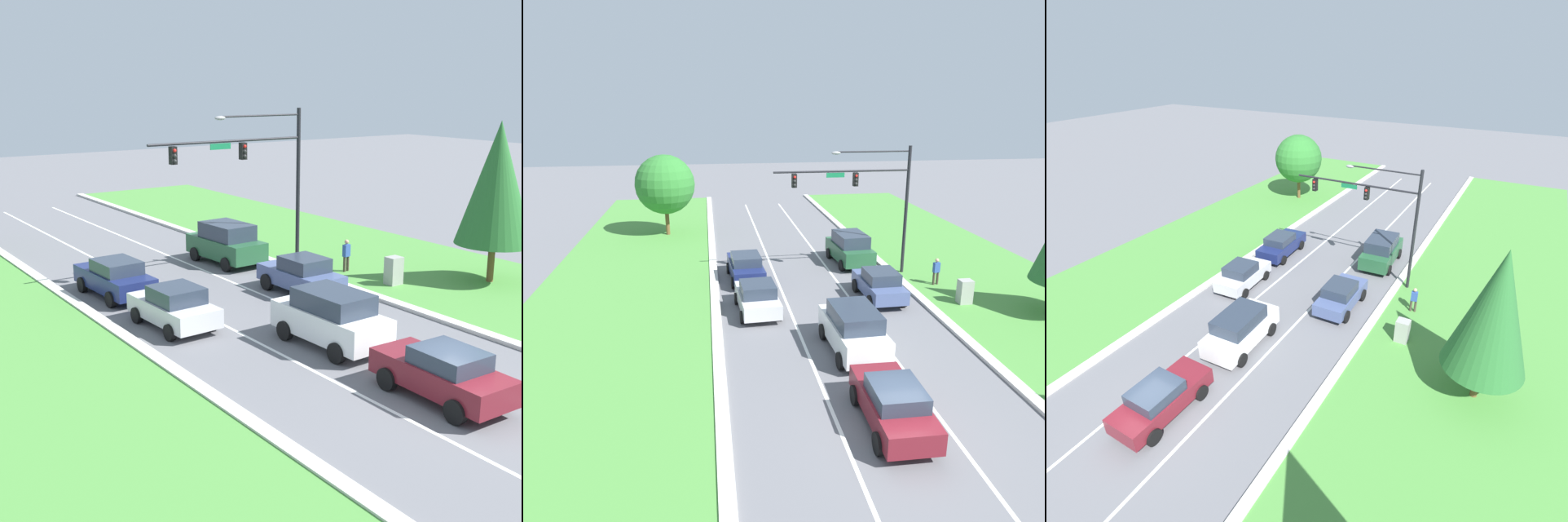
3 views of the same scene
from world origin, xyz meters
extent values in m
plane|color=slate|center=(0.00, 0.00, 0.00)|extent=(160.00, 160.00, 0.00)
cube|color=beige|center=(-5.65, 0.00, 0.07)|extent=(0.50, 90.00, 0.15)
cube|color=white|center=(-1.80, 0.00, 0.00)|extent=(0.14, 81.00, 0.01)
cube|color=white|center=(1.80, 0.00, 0.00)|extent=(0.14, 81.00, 0.01)
cylinder|color=black|center=(6.31, 15.93, 4.00)|extent=(0.20, 0.20, 8.01)
cylinder|color=black|center=(2.17, 15.93, 6.57)|extent=(8.28, 0.12, 0.12)
cube|color=#147042|center=(1.75, 15.93, 6.35)|extent=(1.10, 0.04, 0.28)
cylinder|color=black|center=(4.03, 15.93, 7.69)|extent=(4.55, 0.09, 0.09)
ellipsoid|color=gray|center=(1.75, 15.93, 7.64)|extent=(0.56, 0.28, 0.20)
cube|color=black|center=(2.99, 15.93, 6.07)|extent=(0.28, 0.32, 0.80)
sphere|color=red|center=(2.99, 15.76, 6.30)|extent=(0.16, 0.16, 0.16)
sphere|color=#2D2D2D|center=(2.99, 15.76, 6.07)|extent=(0.16, 0.16, 0.16)
sphere|color=#2D2D2D|center=(2.99, 15.76, 5.83)|extent=(0.16, 0.16, 0.16)
cube|color=black|center=(-0.73, 15.93, 6.07)|extent=(0.28, 0.32, 0.80)
sphere|color=red|center=(-0.73, 15.76, 6.30)|extent=(0.16, 0.16, 0.16)
sphere|color=#2D2D2D|center=(-0.73, 15.76, 6.07)|extent=(0.16, 0.16, 0.16)
sphere|color=#2D2D2D|center=(-0.73, 15.76, 5.83)|extent=(0.16, 0.16, 0.16)
cube|color=#235633|center=(3.53, 18.43, 0.85)|extent=(2.31, 4.72, 0.97)
cube|color=#283342|center=(3.54, 18.32, 1.74)|extent=(2.00, 2.86, 0.81)
cylinder|color=black|center=(4.45, 19.91, 0.37)|extent=(0.28, 0.74, 0.73)
cylinder|color=black|center=(2.45, 19.80, 0.37)|extent=(0.28, 0.74, 0.73)
cylinder|color=black|center=(4.61, 17.06, 0.37)|extent=(0.28, 0.74, 0.73)
cylinder|color=black|center=(2.61, 16.95, 0.37)|extent=(0.28, 0.74, 0.73)
cube|color=navy|center=(-3.70, 16.15, 0.74)|extent=(2.08, 4.73, 0.78)
cube|color=#283342|center=(-3.68, 15.87, 1.41)|extent=(1.77, 2.17, 0.56)
cylinder|color=black|center=(-2.86, 17.63, 0.35)|extent=(0.27, 0.71, 0.70)
cylinder|color=black|center=(-4.68, 17.55, 0.35)|extent=(0.27, 0.71, 0.70)
cylinder|color=black|center=(-2.72, 14.76, 0.35)|extent=(0.27, 0.71, 0.70)
cylinder|color=black|center=(-4.54, 14.67, 0.35)|extent=(0.27, 0.71, 0.70)
cube|color=maroon|center=(-0.01, 0.54, 0.75)|extent=(1.90, 4.48, 0.77)
cube|color=#283342|center=(-0.01, 0.27, 1.39)|extent=(1.67, 2.03, 0.52)
cylinder|color=black|center=(0.91, 1.90, 0.36)|extent=(0.25, 0.73, 0.72)
cylinder|color=black|center=(-0.87, 1.93, 0.36)|extent=(0.25, 0.73, 0.72)
cylinder|color=black|center=(0.85, -0.86, 0.36)|extent=(0.25, 0.73, 0.72)
cylinder|color=black|center=(-0.92, -0.82, 0.36)|extent=(0.25, 0.73, 0.72)
cube|color=#475684|center=(3.35, 11.80, 0.74)|extent=(1.91, 4.30, 0.73)
cube|color=#283342|center=(3.35, 11.54, 1.41)|extent=(1.69, 1.95, 0.62)
cylinder|color=black|center=(4.23, 13.13, 0.38)|extent=(0.25, 0.76, 0.75)
cylinder|color=black|center=(2.42, 13.11, 0.38)|extent=(0.25, 0.76, 0.75)
cylinder|color=black|center=(4.27, 10.49, 0.38)|extent=(0.25, 0.76, 0.75)
cylinder|color=black|center=(2.46, 10.46, 0.38)|extent=(0.25, 0.76, 0.75)
cube|color=silver|center=(-3.50, 10.97, 0.68)|extent=(2.10, 4.22, 0.73)
cube|color=#283342|center=(-3.48, 10.72, 1.36)|extent=(1.80, 1.94, 0.61)
cylinder|color=black|center=(-2.63, 12.30, 0.32)|extent=(0.27, 0.65, 0.64)
cylinder|color=black|center=(-4.49, 12.20, 0.32)|extent=(0.27, 0.65, 0.64)
cylinder|color=black|center=(-2.50, 9.74, 0.32)|extent=(0.27, 0.65, 0.64)
cylinder|color=black|center=(-4.36, 9.64, 0.32)|extent=(0.27, 0.65, 0.64)
cube|color=white|center=(0.18, 5.93, 0.86)|extent=(2.12, 4.62, 0.99)
cube|color=#283342|center=(0.19, 5.82, 1.72)|extent=(1.87, 2.79, 0.71)
cylinder|color=black|center=(1.11, 7.37, 0.37)|extent=(0.26, 0.74, 0.74)
cylinder|color=black|center=(-0.83, 7.31, 0.37)|extent=(0.26, 0.74, 0.74)
cylinder|color=black|center=(1.20, 4.55, 0.37)|extent=(0.26, 0.74, 0.74)
cylinder|color=black|center=(-0.74, 4.49, 0.37)|extent=(0.26, 0.74, 0.74)
cube|color=#9E9E99|center=(7.66, 10.31, 0.69)|extent=(0.70, 0.60, 1.39)
cylinder|color=#42382D|center=(7.28, 13.33, 0.42)|extent=(0.14, 0.14, 0.84)
cylinder|color=#42382D|center=(7.53, 13.38, 0.42)|extent=(0.14, 0.14, 0.84)
cube|color=#2D4C99|center=(7.41, 13.36, 1.14)|extent=(0.42, 0.29, 0.60)
sphere|color=tan|center=(7.41, 13.36, 1.58)|extent=(0.22, 0.22, 0.22)
cylinder|color=brown|center=(11.78, 8.09, 0.95)|extent=(0.32, 0.32, 1.90)
cone|color=#28662D|center=(11.78, 8.09, 4.74)|extent=(3.56, 3.56, 5.69)
camera|label=1|loc=(-15.91, -13.04, 9.32)|focal=50.00mm
camera|label=2|loc=(-5.82, -13.53, 10.39)|focal=35.00mm
camera|label=3|loc=(11.73, -7.62, 14.33)|focal=28.00mm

